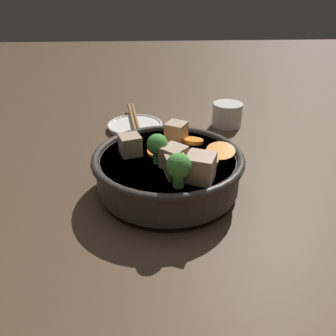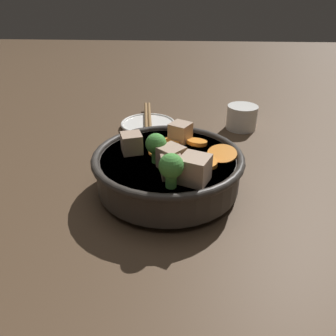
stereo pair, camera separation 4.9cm
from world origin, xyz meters
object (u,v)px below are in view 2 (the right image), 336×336
stirfry_bowl (168,167)px  chopsticks_pair (148,121)px  side_saucer (148,125)px  tea_cup (242,117)px

stirfry_bowl → chopsticks_pair: 0.26m
stirfry_bowl → side_saucer: size_ratio=1.86×
tea_cup → chopsticks_pair: tea_cup is taller
tea_cup → side_saucer: bearing=-177.5°
chopsticks_pair → side_saucer: bearing=0.0°
stirfry_bowl → chopsticks_pair: (-0.06, 0.25, -0.02)m
chopsticks_pair → tea_cup: bearing=2.5°
side_saucer → stirfry_bowl: bearing=-76.4°
stirfry_bowl → side_saucer: bearing=103.6°
tea_cup → stirfry_bowl: bearing=-119.5°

